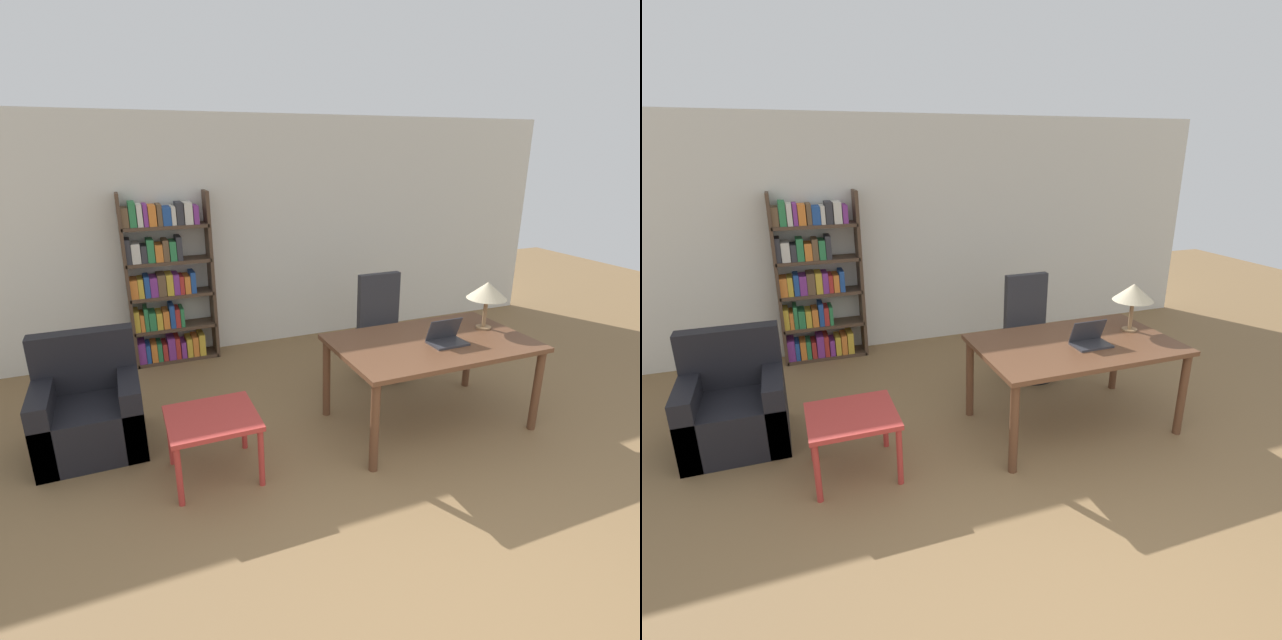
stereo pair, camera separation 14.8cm
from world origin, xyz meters
The scene contains 8 objects.
wall_back centered at (0.00, 4.53, 1.35)m, with size 8.00×0.06×2.70m.
desk centered at (0.81, 2.04, 0.69)m, with size 1.68×1.03×0.78m.
laptop centered at (0.89, 1.96, 0.83)m, with size 0.31×0.20×0.21m.
table_lamp centered at (1.43, 2.14, 1.13)m, with size 0.36×0.36×0.43m.
office_chair centered at (0.95, 3.12, 0.50)m, with size 0.50×0.50×1.08m.
side_table_blue centered at (-1.09, 2.00, 0.43)m, with size 0.65×0.59×0.50m.
armchair centered at (-1.94, 2.75, 0.31)m, with size 0.80×0.72×0.93m.
bookshelf centered at (-1.13, 4.34, 0.90)m, with size 0.93×0.28×1.90m.
Camera 1 is at (-1.58, -1.25, 2.34)m, focal length 28.00 mm.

